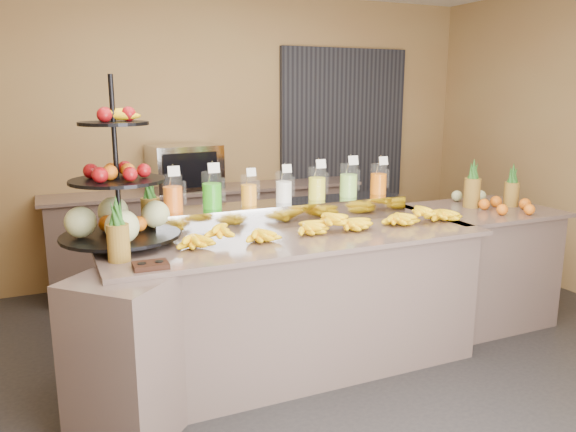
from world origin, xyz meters
TOP-DOWN VIEW (x-y plane):
  - ground at (0.00, 0.00)m, footprint 6.00×6.00m
  - room_envelope at (0.19, 0.79)m, footprint 6.04×5.02m
  - buffet_counter at (-0.12, 0.26)m, footprint 2.75×1.25m
  - right_counter at (1.70, 0.40)m, footprint 1.08×0.88m
  - back_ledge at (0.00, 2.25)m, footprint 3.10×0.55m
  - pitcher_tray at (0.06, 0.58)m, footprint 1.85×0.30m
  - juice_pitcher_orange_a at (-0.72, 0.58)m, footprint 0.13×0.13m
  - juice_pitcher_green at (-0.46, 0.58)m, footprint 0.13×0.14m
  - juice_pitcher_orange_b at (-0.20, 0.58)m, footprint 0.11×0.12m
  - juice_pitcher_milk at (0.06, 0.58)m, footprint 0.12×0.12m
  - juice_pitcher_lemon at (0.32, 0.58)m, footprint 0.13×0.13m
  - juice_pitcher_lime at (0.58, 0.58)m, footprint 0.13×0.14m
  - juice_pitcher_orange_c at (0.84, 0.58)m, footprint 0.12×0.13m
  - banana_heap at (0.23, 0.25)m, footprint 2.02×0.18m
  - fruit_stand at (-1.02, 0.45)m, footprint 0.89×0.89m
  - condiment_caddy at (-1.00, -0.09)m, footprint 0.19×0.14m
  - pineapple_left_a at (-1.13, 0.10)m, footprint 0.12×0.12m
  - pineapple_left_b at (-0.84, 0.70)m, footprint 0.12×0.12m
  - right_fruit_pile at (1.81, 0.33)m, footprint 0.44×0.42m
  - oven_warmer at (-0.23, 2.25)m, footprint 0.68×0.50m

SIDE VIEW (x-z plane):
  - ground at x=0.00m, z-range 0.00..0.00m
  - buffet_counter at x=-0.12m, z-range 0.00..0.93m
  - back_ledge at x=0.00m, z-range 0.00..0.93m
  - right_counter at x=1.70m, z-range 0.00..0.93m
  - condiment_caddy at x=-1.00m, z-range 0.93..0.96m
  - banana_heap at x=0.23m, z-range 0.91..1.08m
  - right_fruit_pile at x=1.81m, z-range 0.89..1.12m
  - pitcher_tray at x=0.06m, z-range 0.93..1.08m
  - pineapple_left_a at x=-1.13m, z-range 0.88..1.25m
  - pineapple_left_b at x=-0.84m, z-range 0.88..1.27m
  - oven_warmer at x=-0.23m, z-range 0.93..1.35m
  - juice_pitcher_orange_b at x=-0.20m, z-range 1.04..1.31m
  - juice_pitcher_milk at x=0.06m, z-range 1.03..1.32m
  - juice_pitcher_orange_c at x=0.84m, z-range 1.03..1.33m
  - fruit_stand at x=-1.02m, z-range 0.68..1.69m
  - juice_pitcher_lemon at x=0.32m, z-range 1.03..1.34m
  - juice_pitcher_orange_a at x=-0.72m, z-range 1.03..1.34m
  - juice_pitcher_lime at x=0.58m, z-range 1.03..1.35m
  - juice_pitcher_green at x=-0.46m, z-range 1.03..1.35m
  - room_envelope at x=0.19m, z-range 0.47..3.29m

